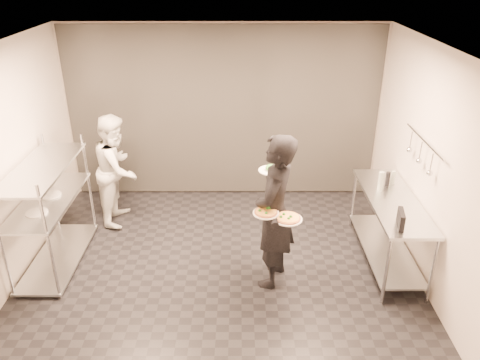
{
  "coord_description": "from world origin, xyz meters",
  "views": [
    {
      "loc": [
        0.26,
        -5.16,
        3.68
      ],
      "look_at": [
        0.26,
        0.17,
        1.1
      ],
      "focal_mm": 35.0,
      "sensor_mm": 36.0,
      "label": 1
    }
  ],
  "objects_px": {
    "bottle_clear": "(393,178)",
    "pizza_plate_near": "(266,212)",
    "waiter": "(275,212)",
    "pos_monitor": "(401,219)",
    "chef": "(117,169)",
    "salad_plate": "(271,169)",
    "bottle_green": "(381,181)",
    "pass_rack": "(50,210)",
    "bottle_dark": "(388,179)",
    "pizza_plate_far": "(288,218)",
    "prep_counter": "(390,219)"
  },
  "relations": [
    {
      "from": "bottle_clear",
      "to": "pizza_plate_near",
      "type": "bearing_deg",
      "value": -150.02
    },
    {
      "from": "waiter",
      "to": "pos_monitor",
      "type": "relative_size",
      "value": 7.22
    },
    {
      "from": "chef",
      "to": "pizza_plate_near",
      "type": "relative_size",
      "value": 5.58
    },
    {
      "from": "salad_plate",
      "to": "bottle_green",
      "type": "relative_size",
      "value": 1.15
    },
    {
      "from": "pass_rack",
      "to": "pos_monitor",
      "type": "bearing_deg",
      "value": -8.85
    },
    {
      "from": "salad_plate",
      "to": "bottle_green",
      "type": "bearing_deg",
      "value": 11.99
    },
    {
      "from": "bottle_dark",
      "to": "pizza_plate_far",
      "type": "bearing_deg",
      "value": -144.35
    },
    {
      "from": "bottle_green",
      "to": "bottle_dark",
      "type": "bearing_deg",
      "value": 45.46
    },
    {
      "from": "chef",
      "to": "salad_plate",
      "type": "xyz_separation_m",
      "value": [
        2.18,
        -1.17,
        0.53
      ]
    },
    {
      "from": "pizza_plate_far",
      "to": "prep_counter",
      "type": "bearing_deg",
      "value": 24.85
    },
    {
      "from": "waiter",
      "to": "pizza_plate_near",
      "type": "relative_size",
      "value": 6.46
    },
    {
      "from": "prep_counter",
      "to": "chef",
      "type": "bearing_deg",
      "value": 163.57
    },
    {
      "from": "pizza_plate_far",
      "to": "bottle_green",
      "type": "relative_size",
      "value": 1.25
    },
    {
      "from": "chef",
      "to": "pizza_plate_near",
      "type": "xyz_separation_m",
      "value": [
        2.1,
        -1.68,
        0.23
      ]
    },
    {
      "from": "pos_monitor",
      "to": "bottle_clear",
      "type": "bearing_deg",
      "value": 88.45
    },
    {
      "from": "pizza_plate_far",
      "to": "salad_plate",
      "type": "distance_m",
      "value": 0.69
    },
    {
      "from": "chef",
      "to": "bottle_clear",
      "type": "distance_m",
      "value": 3.9
    },
    {
      "from": "chef",
      "to": "pizza_plate_near",
      "type": "bearing_deg",
      "value": -126.16
    },
    {
      "from": "bottle_clear",
      "to": "waiter",
      "type": "bearing_deg",
      "value": -152.96
    },
    {
      "from": "pass_rack",
      "to": "waiter",
      "type": "bearing_deg",
      "value": -8.25
    },
    {
      "from": "pass_rack",
      "to": "waiter",
      "type": "distance_m",
      "value": 2.85
    },
    {
      "from": "pizza_plate_far",
      "to": "waiter",
      "type": "bearing_deg",
      "value": 119.69
    },
    {
      "from": "pass_rack",
      "to": "bottle_clear",
      "type": "bearing_deg",
      "value": 5.42
    },
    {
      "from": "bottle_clear",
      "to": "pos_monitor",
      "type": "bearing_deg",
      "value": -102.07
    },
    {
      "from": "bottle_clear",
      "to": "bottle_dark",
      "type": "distance_m",
      "value": 0.1
    },
    {
      "from": "chef",
      "to": "salad_plate",
      "type": "bearing_deg",
      "value": -115.66
    },
    {
      "from": "waiter",
      "to": "salad_plate",
      "type": "bearing_deg",
      "value": -154.77
    },
    {
      "from": "waiter",
      "to": "bottle_clear",
      "type": "distance_m",
      "value": 1.82
    },
    {
      "from": "chef",
      "to": "pizza_plate_far",
      "type": "distance_m",
      "value": 2.93
    },
    {
      "from": "bottle_dark",
      "to": "prep_counter",
      "type": "bearing_deg",
      "value": -93.89
    },
    {
      "from": "pizza_plate_far",
      "to": "bottle_green",
      "type": "height_order",
      "value": "bottle_green"
    },
    {
      "from": "prep_counter",
      "to": "bottle_clear",
      "type": "xyz_separation_m",
      "value": [
        0.11,
        0.42,
        0.39
      ]
    },
    {
      "from": "waiter",
      "to": "pizza_plate_near",
      "type": "bearing_deg",
      "value": -13.12
    },
    {
      "from": "pass_rack",
      "to": "bottle_dark",
      "type": "relative_size",
      "value": 8.17
    },
    {
      "from": "chef",
      "to": "pos_monitor",
      "type": "distance_m",
      "value": 4.02
    },
    {
      "from": "chef",
      "to": "prep_counter",
      "type": "bearing_deg",
      "value": -103.92
    },
    {
      "from": "salad_plate",
      "to": "bottle_clear",
      "type": "xyz_separation_m",
      "value": [
        1.66,
        0.49,
        -0.35
      ]
    },
    {
      "from": "pizza_plate_far",
      "to": "chef",
      "type": "bearing_deg",
      "value": 143.43
    },
    {
      "from": "pizza_plate_far",
      "to": "bottle_clear",
      "type": "distance_m",
      "value": 1.83
    },
    {
      "from": "prep_counter",
      "to": "bottle_dark",
      "type": "distance_m",
      "value": 0.54
    },
    {
      "from": "pass_rack",
      "to": "chef",
      "type": "xyz_separation_m",
      "value": [
        0.6,
        1.1,
        0.06
      ]
    },
    {
      "from": "pass_rack",
      "to": "bottle_clear",
      "type": "height_order",
      "value": "pass_rack"
    },
    {
      "from": "pass_rack",
      "to": "pizza_plate_near",
      "type": "height_order",
      "value": "pass_rack"
    },
    {
      "from": "bottle_clear",
      "to": "bottle_dark",
      "type": "bearing_deg",
      "value": -150.26
    },
    {
      "from": "bottle_dark",
      "to": "waiter",
      "type": "bearing_deg",
      "value": -153.11
    },
    {
      "from": "chef",
      "to": "salad_plate",
      "type": "relative_size",
      "value": 5.53
    },
    {
      "from": "prep_counter",
      "to": "pizza_plate_near",
      "type": "height_order",
      "value": "pizza_plate_near"
    },
    {
      "from": "chef",
      "to": "pizza_plate_near",
      "type": "height_order",
      "value": "chef"
    },
    {
      "from": "bottle_green",
      "to": "pizza_plate_far",
      "type": "bearing_deg",
      "value": -145.52
    },
    {
      "from": "pos_monitor",
      "to": "bottle_clear",
      "type": "xyz_separation_m",
      "value": [
        0.23,
        1.08,
        0.0
      ]
    }
  ]
}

